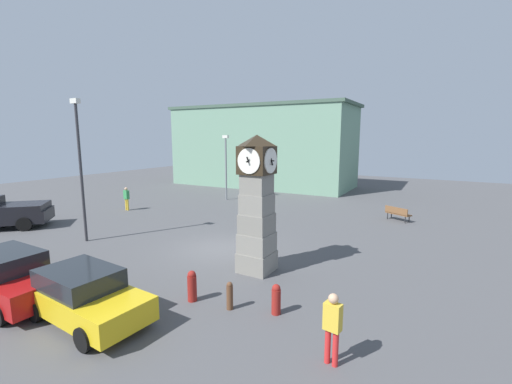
# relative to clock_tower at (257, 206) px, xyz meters

# --- Properties ---
(ground_plane) EXTENTS (69.99, 69.99, 0.00)m
(ground_plane) POSITION_rel_clock_tower_xyz_m (-2.83, 1.44, -2.64)
(ground_plane) COLOR #4C4C4F
(clock_tower) EXTENTS (1.46, 1.51, 5.40)m
(clock_tower) POSITION_rel_clock_tower_xyz_m (0.00, 0.00, 0.00)
(clock_tower) COLOR gray
(clock_tower) RESTS_ON ground_plane
(bollard_near_tower) EXTENTS (0.28, 0.28, 0.95)m
(bollard_near_tower) POSITION_rel_clock_tower_xyz_m (2.19, -2.63, -2.16)
(bollard_near_tower) COLOR maroon
(bollard_near_tower) RESTS_ON ground_plane
(bollard_mid_row) EXTENTS (0.21, 0.21, 0.90)m
(bollard_mid_row) POSITION_rel_clock_tower_xyz_m (0.82, -3.10, -2.19)
(bollard_mid_row) COLOR brown
(bollard_mid_row) RESTS_ON ground_plane
(bollard_far_row) EXTENTS (0.30, 0.30, 1.03)m
(bollard_far_row) POSITION_rel_clock_tower_xyz_m (-0.56, -3.26, -2.12)
(bollard_far_row) COLOR maroon
(bollard_far_row) RESTS_ON ground_plane
(car_near_tower) EXTENTS (4.17, 2.00, 1.63)m
(car_near_tower) POSITION_rel_clock_tower_xyz_m (-5.71, -6.25, -1.82)
(car_near_tower) COLOR #A51111
(car_near_tower) RESTS_ON ground_plane
(car_by_building) EXTENTS (4.17, 2.10, 1.52)m
(car_by_building) POSITION_rel_clock_tower_xyz_m (-2.45, -5.74, -1.87)
(car_by_building) COLOR gold
(car_by_building) RESTS_ON ground_plane
(bench) EXTENTS (1.66, 1.21, 0.90)m
(bench) POSITION_rel_clock_tower_xyz_m (3.66, 11.60, -2.12)
(bench) COLOR brown
(bench) RESTS_ON ground_plane
(pedestrian_near_bench) EXTENTS (0.42, 0.28, 1.69)m
(pedestrian_near_bench) POSITION_rel_clock_tower_xyz_m (-13.85, 5.09, -1.67)
(pedestrian_near_bench) COLOR gold
(pedestrian_near_bench) RESTS_ON ground_plane
(pedestrian_crossing_lot) EXTENTS (0.43, 0.30, 1.78)m
(pedestrian_crossing_lot) POSITION_rel_clock_tower_xyz_m (4.37, -4.06, -1.62)
(pedestrian_crossing_lot) COLOR red
(pedestrian_crossing_lot) RESTS_ON ground_plane
(street_lamp_near_road) EXTENTS (0.50, 0.24, 5.42)m
(street_lamp_near_road) POSITION_rel_clock_tower_xyz_m (-10.04, 12.22, 0.54)
(street_lamp_near_road) COLOR slate
(street_lamp_near_road) RESTS_ON ground_plane
(street_lamp_far_side) EXTENTS (0.50, 0.24, 7.14)m
(street_lamp_far_side) POSITION_rel_clock_tower_xyz_m (-9.57, -0.99, 1.43)
(street_lamp_far_side) COLOR #333338
(street_lamp_far_side) RESTS_ON ground_plane
(warehouse_blue_far) EXTENTS (19.78, 8.20, 8.53)m
(warehouse_blue_far) POSITION_rel_clock_tower_xyz_m (-11.68, 21.49, 1.63)
(warehouse_blue_far) COLOR gray
(warehouse_blue_far) RESTS_ON ground_plane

